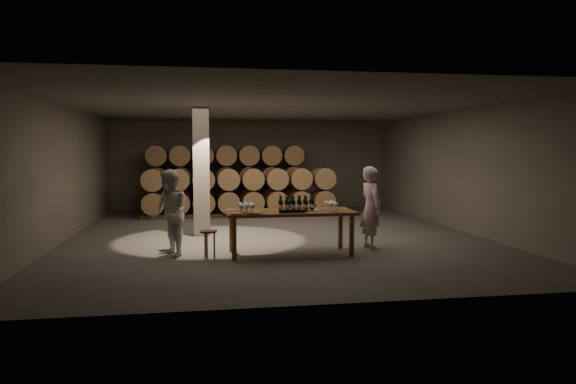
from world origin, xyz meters
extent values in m
plane|color=#4F4D4A|center=(0.00, 0.00, 0.00)|extent=(12.00, 12.00, 0.00)
plane|color=#605E59|center=(0.00, 0.00, 3.20)|extent=(12.00, 12.00, 0.00)
plane|color=#646055|center=(0.00, 6.00, 1.60)|extent=(10.00, 0.00, 10.00)
plane|color=#646055|center=(0.00, -6.00, 1.60)|extent=(10.00, 0.00, 10.00)
plane|color=#646055|center=(-5.00, 0.00, 1.60)|extent=(0.00, 12.00, 12.00)
plane|color=#646055|center=(5.00, 0.00, 1.60)|extent=(0.00, 12.00, 12.00)
cube|color=#6A675C|center=(-1.80, 0.20, 1.60)|extent=(0.40, 0.40, 3.20)
cylinder|color=brown|center=(-1.18, -2.93, 0.42)|extent=(0.10, 0.10, 0.84)
cylinder|color=brown|center=(1.18, -2.93, 0.42)|extent=(0.10, 0.10, 0.84)
cylinder|color=brown|center=(-1.18, -2.07, 0.42)|extent=(0.10, 0.10, 0.84)
cylinder|color=brown|center=(1.18, -2.07, 0.42)|extent=(0.10, 0.10, 0.84)
cube|color=brown|center=(0.00, -2.50, 0.87)|extent=(2.60, 1.10, 0.06)
cube|color=#55321D|center=(-0.96, 4.90, 0.06)|extent=(5.48, 0.10, 0.12)
cube|color=#55321D|center=(-0.96, 5.50, 0.06)|extent=(5.48, 0.10, 0.12)
cylinder|color=#A27349|center=(-3.30, 5.20, 0.47)|extent=(0.70, 0.95, 0.70)
cylinder|color=black|center=(-3.30, 4.94, 0.47)|extent=(0.73, 0.04, 0.73)
cylinder|color=black|center=(-3.30, 5.46, 0.47)|extent=(0.73, 0.04, 0.73)
cylinder|color=#A27349|center=(-2.52, 5.20, 0.47)|extent=(0.70, 0.95, 0.70)
cylinder|color=black|center=(-2.52, 4.94, 0.47)|extent=(0.73, 0.04, 0.73)
cylinder|color=black|center=(-2.52, 5.46, 0.47)|extent=(0.73, 0.04, 0.73)
cylinder|color=#A27349|center=(-1.74, 5.20, 0.47)|extent=(0.70, 0.95, 0.70)
cylinder|color=black|center=(-1.74, 4.94, 0.47)|extent=(0.73, 0.04, 0.73)
cylinder|color=black|center=(-1.74, 5.46, 0.47)|extent=(0.73, 0.04, 0.73)
cylinder|color=#A27349|center=(-0.96, 5.20, 0.47)|extent=(0.70, 0.95, 0.70)
cylinder|color=black|center=(-0.96, 4.94, 0.47)|extent=(0.73, 0.04, 0.73)
cylinder|color=black|center=(-0.96, 5.46, 0.47)|extent=(0.73, 0.04, 0.73)
cylinder|color=#A27349|center=(-0.18, 5.20, 0.47)|extent=(0.70, 0.95, 0.70)
cylinder|color=black|center=(-0.18, 4.94, 0.47)|extent=(0.73, 0.04, 0.73)
cylinder|color=black|center=(-0.18, 5.46, 0.47)|extent=(0.73, 0.04, 0.73)
cylinder|color=#A27349|center=(0.60, 5.20, 0.47)|extent=(0.70, 0.95, 0.70)
cylinder|color=black|center=(0.60, 4.94, 0.47)|extent=(0.73, 0.04, 0.73)
cylinder|color=black|center=(0.60, 5.46, 0.47)|extent=(0.73, 0.04, 0.73)
cylinder|color=#A27349|center=(1.38, 5.20, 0.47)|extent=(0.70, 0.95, 0.70)
cylinder|color=black|center=(1.38, 4.94, 0.47)|extent=(0.73, 0.04, 0.73)
cylinder|color=black|center=(1.38, 5.46, 0.47)|extent=(0.73, 0.04, 0.73)
cylinder|color=#A27349|center=(-3.30, 5.20, 1.21)|extent=(0.70, 0.95, 0.70)
cylinder|color=black|center=(-3.30, 4.94, 1.21)|extent=(0.73, 0.04, 0.73)
cylinder|color=black|center=(-3.30, 5.46, 1.21)|extent=(0.73, 0.04, 0.73)
cylinder|color=#A27349|center=(-2.52, 5.20, 1.21)|extent=(0.70, 0.95, 0.70)
cylinder|color=black|center=(-2.52, 4.94, 1.21)|extent=(0.73, 0.04, 0.73)
cylinder|color=black|center=(-2.52, 5.46, 1.21)|extent=(0.73, 0.04, 0.73)
cylinder|color=#A27349|center=(-1.74, 5.20, 1.21)|extent=(0.70, 0.95, 0.70)
cylinder|color=black|center=(-1.74, 4.94, 1.21)|extent=(0.73, 0.04, 0.73)
cylinder|color=black|center=(-1.74, 5.46, 1.21)|extent=(0.73, 0.04, 0.73)
cylinder|color=#A27349|center=(-0.96, 5.20, 1.21)|extent=(0.70, 0.95, 0.70)
cylinder|color=black|center=(-0.96, 4.94, 1.21)|extent=(0.73, 0.04, 0.73)
cylinder|color=black|center=(-0.96, 5.46, 1.21)|extent=(0.73, 0.04, 0.73)
cylinder|color=#A27349|center=(-0.18, 5.20, 1.21)|extent=(0.70, 0.95, 0.70)
cylinder|color=black|center=(-0.18, 4.94, 1.21)|extent=(0.73, 0.04, 0.73)
cylinder|color=black|center=(-0.18, 5.46, 1.21)|extent=(0.73, 0.04, 0.73)
cylinder|color=#A27349|center=(0.60, 5.20, 1.21)|extent=(0.70, 0.95, 0.70)
cylinder|color=black|center=(0.60, 4.94, 1.21)|extent=(0.73, 0.04, 0.73)
cylinder|color=black|center=(0.60, 5.46, 1.21)|extent=(0.73, 0.04, 0.73)
cylinder|color=#A27349|center=(1.38, 5.20, 1.21)|extent=(0.70, 0.95, 0.70)
cylinder|color=black|center=(1.38, 4.94, 1.21)|extent=(0.73, 0.04, 0.73)
cylinder|color=black|center=(1.38, 5.46, 1.21)|extent=(0.73, 0.04, 0.73)
cylinder|color=#A27349|center=(-3.30, 5.20, 1.95)|extent=(0.70, 0.95, 0.70)
cylinder|color=black|center=(-3.30, 4.94, 1.95)|extent=(0.73, 0.04, 0.73)
cylinder|color=black|center=(-3.30, 5.46, 1.95)|extent=(0.73, 0.04, 0.73)
cylinder|color=#A27349|center=(-2.52, 5.20, 1.95)|extent=(0.70, 0.95, 0.70)
cylinder|color=black|center=(-2.52, 4.94, 1.95)|extent=(0.73, 0.04, 0.73)
cylinder|color=black|center=(-2.52, 5.46, 1.95)|extent=(0.73, 0.04, 0.73)
cylinder|color=#A27349|center=(-1.74, 5.20, 1.95)|extent=(0.70, 0.95, 0.70)
cylinder|color=black|center=(-1.74, 4.94, 1.95)|extent=(0.73, 0.04, 0.73)
cylinder|color=black|center=(-1.74, 5.46, 1.95)|extent=(0.73, 0.04, 0.73)
cylinder|color=#A27349|center=(-0.96, 5.20, 1.95)|extent=(0.70, 0.95, 0.70)
cylinder|color=black|center=(-0.96, 4.94, 1.95)|extent=(0.73, 0.04, 0.73)
cylinder|color=black|center=(-0.96, 5.46, 1.95)|extent=(0.73, 0.04, 0.73)
cylinder|color=#A27349|center=(-0.18, 5.20, 1.95)|extent=(0.70, 0.95, 0.70)
cylinder|color=black|center=(-0.18, 4.94, 1.95)|extent=(0.73, 0.04, 0.73)
cylinder|color=black|center=(-0.18, 5.46, 1.95)|extent=(0.73, 0.04, 0.73)
cylinder|color=#A27349|center=(0.60, 5.20, 1.95)|extent=(0.70, 0.95, 0.70)
cylinder|color=black|center=(0.60, 4.94, 1.95)|extent=(0.73, 0.04, 0.73)
cylinder|color=black|center=(0.60, 5.46, 1.95)|extent=(0.73, 0.04, 0.73)
cylinder|color=#A27349|center=(1.38, 5.20, 1.95)|extent=(0.70, 0.95, 0.70)
cylinder|color=black|center=(1.38, 4.94, 1.95)|extent=(0.73, 0.04, 0.73)
cylinder|color=black|center=(1.38, 5.46, 1.95)|extent=(0.73, 0.04, 0.73)
cube|color=#55321D|center=(-0.57, 3.50, 0.06)|extent=(6.26, 0.10, 0.12)
cube|color=#55321D|center=(-0.57, 4.10, 0.06)|extent=(6.26, 0.10, 0.12)
cylinder|color=#A27349|center=(-3.30, 3.80, 0.47)|extent=(0.70, 0.95, 0.70)
cylinder|color=black|center=(-3.30, 3.54, 0.47)|extent=(0.73, 0.04, 0.73)
cylinder|color=black|center=(-3.30, 4.06, 0.47)|extent=(0.73, 0.04, 0.73)
cylinder|color=#A27349|center=(-2.52, 3.80, 0.47)|extent=(0.70, 0.95, 0.70)
cylinder|color=black|center=(-2.52, 3.54, 0.47)|extent=(0.73, 0.04, 0.73)
cylinder|color=black|center=(-2.52, 4.06, 0.47)|extent=(0.73, 0.04, 0.73)
cylinder|color=#A27349|center=(-1.74, 3.80, 0.47)|extent=(0.70, 0.95, 0.70)
cylinder|color=black|center=(-1.74, 3.54, 0.47)|extent=(0.73, 0.04, 0.73)
cylinder|color=black|center=(-1.74, 4.06, 0.47)|extent=(0.73, 0.04, 0.73)
cylinder|color=#A27349|center=(-0.96, 3.80, 0.47)|extent=(0.70, 0.95, 0.70)
cylinder|color=black|center=(-0.96, 3.54, 0.47)|extent=(0.73, 0.04, 0.73)
cylinder|color=black|center=(-0.96, 4.06, 0.47)|extent=(0.73, 0.04, 0.73)
cylinder|color=#A27349|center=(-0.18, 3.80, 0.47)|extent=(0.70, 0.95, 0.70)
cylinder|color=black|center=(-0.18, 3.54, 0.47)|extent=(0.73, 0.04, 0.73)
cylinder|color=black|center=(-0.18, 4.06, 0.47)|extent=(0.73, 0.04, 0.73)
cylinder|color=#A27349|center=(0.60, 3.80, 0.47)|extent=(0.70, 0.95, 0.70)
cylinder|color=black|center=(0.60, 3.54, 0.47)|extent=(0.73, 0.04, 0.73)
cylinder|color=black|center=(0.60, 4.06, 0.47)|extent=(0.73, 0.04, 0.73)
cylinder|color=#A27349|center=(1.38, 3.80, 0.47)|extent=(0.70, 0.95, 0.70)
cylinder|color=black|center=(1.38, 3.54, 0.47)|extent=(0.73, 0.04, 0.73)
cylinder|color=black|center=(1.38, 4.06, 0.47)|extent=(0.73, 0.04, 0.73)
cylinder|color=#A27349|center=(2.16, 3.80, 0.47)|extent=(0.70, 0.95, 0.70)
cylinder|color=black|center=(2.16, 3.54, 0.47)|extent=(0.73, 0.04, 0.73)
cylinder|color=black|center=(2.16, 4.06, 0.47)|extent=(0.73, 0.04, 0.73)
cylinder|color=#A27349|center=(-3.30, 3.80, 1.21)|extent=(0.70, 0.95, 0.70)
cylinder|color=black|center=(-3.30, 3.54, 1.21)|extent=(0.73, 0.04, 0.73)
cylinder|color=black|center=(-3.30, 4.06, 1.21)|extent=(0.73, 0.04, 0.73)
cylinder|color=#A27349|center=(-2.52, 3.80, 1.21)|extent=(0.70, 0.95, 0.70)
cylinder|color=black|center=(-2.52, 3.54, 1.21)|extent=(0.73, 0.04, 0.73)
cylinder|color=black|center=(-2.52, 4.06, 1.21)|extent=(0.73, 0.04, 0.73)
cylinder|color=#A27349|center=(-1.74, 3.80, 1.21)|extent=(0.70, 0.95, 0.70)
cylinder|color=black|center=(-1.74, 3.54, 1.21)|extent=(0.73, 0.04, 0.73)
cylinder|color=black|center=(-1.74, 4.06, 1.21)|extent=(0.73, 0.04, 0.73)
cylinder|color=#A27349|center=(-0.96, 3.80, 1.21)|extent=(0.70, 0.95, 0.70)
cylinder|color=black|center=(-0.96, 3.54, 1.21)|extent=(0.73, 0.04, 0.73)
cylinder|color=black|center=(-0.96, 4.06, 1.21)|extent=(0.73, 0.04, 0.73)
cylinder|color=#A27349|center=(-0.18, 3.80, 1.21)|extent=(0.70, 0.95, 0.70)
cylinder|color=black|center=(-0.18, 3.54, 1.21)|extent=(0.73, 0.04, 0.73)
cylinder|color=black|center=(-0.18, 4.06, 1.21)|extent=(0.73, 0.04, 0.73)
cylinder|color=#A27349|center=(0.60, 3.80, 1.21)|extent=(0.70, 0.95, 0.70)
cylinder|color=black|center=(0.60, 3.54, 1.21)|extent=(0.73, 0.04, 0.73)
cylinder|color=black|center=(0.60, 4.06, 1.21)|extent=(0.73, 0.04, 0.73)
cylinder|color=#A27349|center=(1.38, 3.80, 1.21)|extent=(0.70, 0.95, 0.70)
cylinder|color=black|center=(1.38, 3.54, 1.21)|extent=(0.73, 0.04, 0.73)
cylinder|color=black|center=(1.38, 4.06, 1.21)|extent=(0.73, 0.04, 0.73)
cylinder|color=#A27349|center=(2.16, 3.80, 1.21)|extent=(0.70, 0.95, 0.70)
cylinder|color=black|center=(2.16, 3.54, 1.21)|extent=(0.73, 0.04, 0.73)
cylinder|color=black|center=(2.16, 4.06, 1.21)|extent=(0.73, 0.04, 0.73)
cylinder|color=black|center=(-0.20, -2.54, 1.00)|extent=(0.08, 0.08, 0.21)
cylinder|color=silver|center=(-0.20, -2.54, 0.99)|extent=(0.08, 0.08, 0.07)
cylinder|color=black|center=(-0.20, -2.54, 1.15)|extent=(0.03, 0.03, 0.09)
cylinder|color=gold|center=(-0.20, -2.54, 1.20)|extent=(0.03, 0.03, 0.02)
cylinder|color=black|center=(-0.20, -2.39, 1.00)|extent=(0.08, 0.08, 0.21)
cylinder|color=silver|center=(-0.20, -2.39, 0.99)|extent=(0.08, 0.08, 0.07)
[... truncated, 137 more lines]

